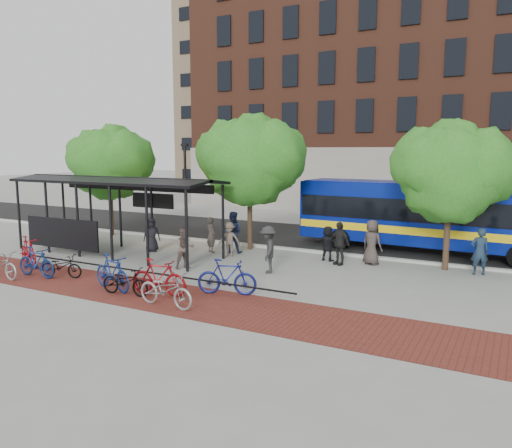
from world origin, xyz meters
The scene contains 31 objects.
ground centered at (0.00, 0.00, 0.00)m, with size 160.00×160.00×0.00m, color #9E9E99.
asphalt_street centered at (0.00, 8.00, 0.01)m, with size 160.00×8.00×0.01m, color black.
curb centered at (0.00, 4.00, 0.06)m, with size 160.00×0.25×0.12m, color #B7B7B2.
brick_strip centered at (-2.00, -5.00, 0.00)m, with size 24.00×3.00×0.01m, color maroon.
bike_rack_rail centered at (-3.30, -4.10, 0.00)m, with size 12.00×0.05×0.95m, color black.
building_tower centered at (-16.00, 40.00, 15.00)m, with size 22.00×22.00×30.00m, color #7A664C.
bus_shelter centered at (-8.13, -0.48, 3.00)m, with size 10.60×3.07×3.60m.
tree_a centered at (-11.91, 3.35, 4.24)m, with size 4.90×4.00×6.18m.
tree_b centered at (-2.90, 3.35, 4.46)m, with size 5.15×4.20×6.47m.
tree_c centered at (6.09, 3.35, 4.05)m, with size 4.66×3.80×5.92m.
lamp_post_left centered at (-7.00, 3.60, 2.75)m, with size 0.35×0.20×5.12m.
bus centered at (4.83, 6.51, 1.89)m, with size 12.32×3.43×3.29m.
bike_1 centered at (-9.47, -4.12, 0.61)m, with size 0.57×2.02×1.22m, color maroon.
bike_2 centered at (-8.59, -6.01, 0.52)m, with size 0.69×1.97×1.04m, color #98989A.
bike_3 centered at (-7.53, -5.27, 0.58)m, with size 0.54×1.93×1.16m, color navy.
bike_4 centered at (-6.63, -4.88, 0.44)m, with size 0.59×1.68×0.88m, color black.
bike_7 centered at (-3.70, -5.24, 0.62)m, with size 0.58×2.07×1.24m, color navy.
bike_8 centered at (-2.88, -5.49, 0.47)m, with size 0.62×1.78×0.94m, color black.
bike_9 centered at (-1.89, -4.98, 0.61)m, with size 0.58×2.04×1.23m, color maroon.
bike_10 centered at (-0.90, -5.86, 0.55)m, with size 0.73×2.08×1.09m, color gray.
bike_11 centered at (0.07, -3.85, 0.61)m, with size 0.57×2.02×1.21m, color navy.
pedestrian_0 centered at (-6.83, 0.61, 0.81)m, with size 0.79×0.51×1.61m, color black.
pedestrian_1 centered at (-4.25, 1.79, 0.84)m, with size 0.61×0.40×1.68m, color #403833.
pedestrian_2 centered at (-3.31, 2.18, 0.98)m, with size 0.95×0.74×1.96m, color #1E2646.
pedestrian_3 centered at (-2.98, 1.33, 0.79)m, with size 1.02×0.59×1.59m, color brown.
pedestrian_4 centered at (1.91, 2.15, 0.91)m, with size 1.07×0.45×1.83m, color black.
pedestrian_5 centered at (1.23, 2.65, 0.77)m, with size 1.42×0.45×1.54m, color black.
pedestrian_6 centered at (3.11, 2.84, 0.95)m, with size 0.93×0.60×1.90m, color #3F3633.
pedestrian_7 centered at (7.25, 3.04, 0.92)m, with size 0.67×0.44×1.84m, color #1C2D41.
pedestrian_8 centered at (-3.38, -1.50, 0.84)m, with size 0.82×0.64×1.68m, color brown.
pedestrian_9 centered at (-0.08, -0.51, 0.93)m, with size 1.20×0.69×1.86m, color #2A2A2A.
Camera 1 is at (8.52, -17.62, 4.77)m, focal length 35.00 mm.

